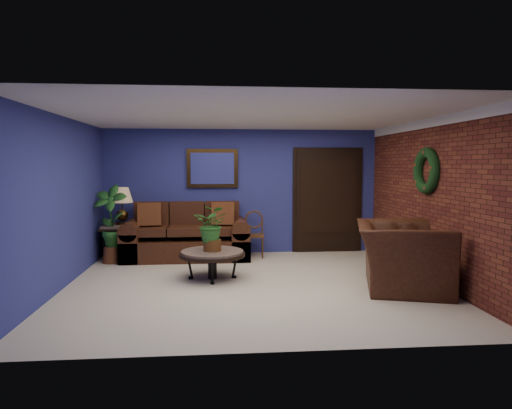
{
  "coord_description": "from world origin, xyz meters",
  "views": [
    {
      "loc": [
        -0.53,
        -6.7,
        1.79
      ],
      "look_at": [
        0.11,
        0.55,
        1.16
      ],
      "focal_mm": 32.0,
      "sensor_mm": 36.0,
      "label": 1
    }
  ],
  "objects": [
    {
      "name": "crown_molding",
      "position": [
        2.72,
        0.0,
        2.43
      ],
      "size": [
        0.03,
        5.0,
        0.14
      ],
      "primitive_type": "cube",
      "color": "white",
      "rests_on": "wall_right_brick"
    },
    {
      "name": "wall_right_brick",
      "position": [
        2.75,
        0.0,
        1.25
      ],
      "size": [
        0.04,
        5.0,
        2.5
      ],
      "primitive_type": "cube",
      "color": "brown",
      "rests_on": "ground"
    },
    {
      "name": "closet_door",
      "position": [
        1.75,
        2.47,
        1.05
      ],
      "size": [
        1.44,
        0.06,
        2.18
      ],
      "primitive_type": "cube",
      "color": "black",
      "rests_on": "wall_back"
    },
    {
      "name": "end_table",
      "position": [
        -2.3,
        2.05,
        0.51
      ],
      "size": [
        0.73,
        0.73,
        0.67
      ],
      "color": "#4F4A45",
      "rests_on": "ground"
    },
    {
      "name": "sofa",
      "position": [
        -1.09,
        2.09,
        0.35
      ],
      "size": [
        2.38,
        1.03,
        1.07
      ],
      "color": "#462514",
      "rests_on": "ground"
    },
    {
      "name": "floor",
      "position": [
        0.0,
        0.0,
        0.0
      ],
      "size": [
        5.5,
        5.5,
        0.0
      ],
      "primitive_type": "plane",
      "color": "beige",
      "rests_on": "ground"
    },
    {
      "name": "coffee_table",
      "position": [
        -0.6,
        0.41,
        0.39
      ],
      "size": [
        1.03,
        1.03,
        0.44
      ],
      "rotation": [
        0.0,
        0.0,
        -0.3
      ],
      "color": "#4F4A45",
      "rests_on": "ground"
    },
    {
      "name": "table_lamp",
      "position": [
        -2.3,
        2.05,
        1.11
      ],
      "size": [
        0.41,
        0.41,
        0.67
      ],
      "color": "#3D2912",
      "rests_on": "end_table"
    },
    {
      "name": "floor_plant",
      "position": [
        2.35,
        0.61,
        0.39
      ],
      "size": [
        0.38,
        0.32,
        0.77
      ],
      "color": "#5C3317",
      "rests_on": "ground"
    },
    {
      "name": "tall_plant",
      "position": [
        -2.45,
        1.75,
        0.77
      ],
      "size": [
        0.72,
        0.6,
        1.43
      ],
      "color": "brown",
      "rests_on": "ground"
    },
    {
      "name": "wall_mirror",
      "position": [
        -0.6,
        2.46,
        1.72
      ],
      "size": [
        1.02,
        0.06,
        0.77
      ],
      "primitive_type": "cube",
      "color": "#3D2912",
      "rests_on": "wall_back"
    },
    {
      "name": "side_chair",
      "position": [
        0.21,
        2.12,
        0.5
      ],
      "size": [
        0.41,
        0.41,
        0.89
      ],
      "rotation": [
        0.0,
        0.0,
        -0.08
      ],
      "color": "#5A3319",
      "rests_on": "ground"
    },
    {
      "name": "coffee_plant",
      "position": [
        -0.6,
        0.41,
        0.84
      ],
      "size": [
        0.64,
        0.59,
        0.72
      ],
      "color": "#5C3317",
      "rests_on": "coffee_table"
    },
    {
      "name": "wall_back",
      "position": [
        0.0,
        2.5,
        1.25
      ],
      "size": [
        5.5,
        0.04,
        2.5
      ],
      "primitive_type": "cube",
      "color": "navy",
      "rests_on": "ground"
    },
    {
      "name": "armchair",
      "position": [
        2.15,
        -0.4,
        0.47
      ],
      "size": [
        1.63,
        1.75,
        0.95
      ],
      "primitive_type": "imported",
      "rotation": [
        0.0,
        0.0,
        1.29
      ],
      "color": "#462514",
      "rests_on": "ground"
    },
    {
      "name": "wreath",
      "position": [
        2.69,
        0.05,
        1.7
      ],
      "size": [
        0.16,
        0.72,
        0.72
      ],
      "primitive_type": "torus",
      "rotation": [
        0.0,
        1.57,
        0.0
      ],
      "color": "black",
      "rests_on": "wall_right_brick"
    },
    {
      "name": "wall_left",
      "position": [
        -2.75,
        0.0,
        1.25
      ],
      "size": [
        0.04,
        5.0,
        2.5
      ],
      "primitive_type": "cube",
      "color": "navy",
      "rests_on": "ground"
    },
    {
      "name": "ceiling",
      "position": [
        0.0,
        0.0,
        2.5
      ],
      "size": [
        5.5,
        5.0,
        0.02
      ],
      "primitive_type": "cube",
      "color": "silver",
      "rests_on": "wall_back"
    }
  ]
}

